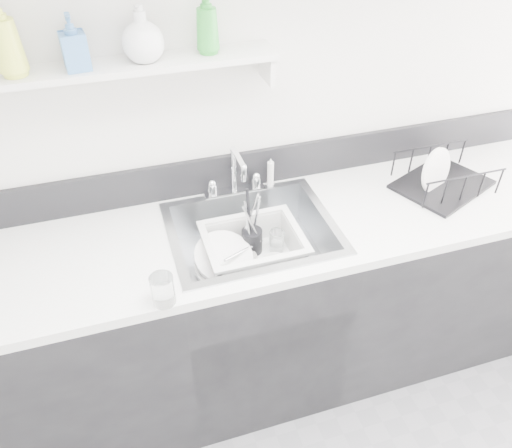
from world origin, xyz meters
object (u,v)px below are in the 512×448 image
object	(u,v)px
counter_run	(253,309)
dish_rack	(445,172)
sink	(252,246)
wash_tub	(253,251)

from	to	relation	value
counter_run	dish_rack	size ratio (longest dim) A/B	8.22
counter_run	dish_rack	xyz separation A→B (m)	(0.87, 0.04, 0.53)
sink	dish_rack	size ratio (longest dim) A/B	1.64
sink	wash_tub	bearing A→B (deg)	-96.53
wash_tub	dish_rack	world-z (taller)	dish_rack
sink	wash_tub	xyz separation A→B (m)	(-0.00, -0.02, -0.00)
counter_run	sink	size ratio (longest dim) A/B	5.00
counter_run	sink	xyz separation A→B (m)	(0.00, 0.00, 0.37)
sink	dish_rack	bearing A→B (deg)	2.44
sink	dish_rack	world-z (taller)	dish_rack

